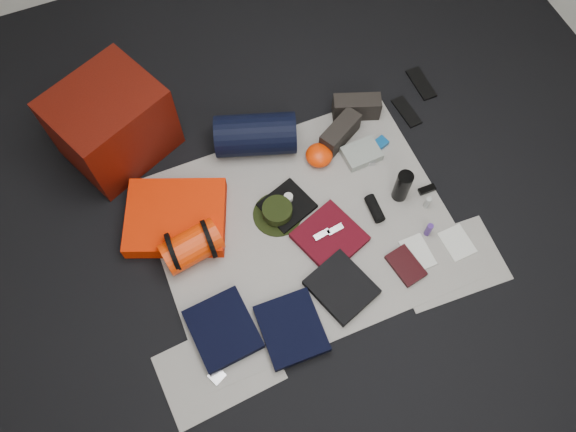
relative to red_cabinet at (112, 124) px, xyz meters
name	(u,v)px	position (x,y,z in m)	size (l,w,h in m)	color
floor	(303,228)	(0.80, -0.91, -0.25)	(4.50, 4.50, 0.02)	black
newspaper_mat	(303,227)	(0.80, -0.91, -0.24)	(1.60, 1.30, 0.01)	#B5B0A7
newspaper_sheet_front_left	(219,368)	(0.10, -1.46, -0.24)	(0.58, 0.40, 0.00)	#B5B0A7
newspaper_sheet_front_right	(449,263)	(1.45, -1.41, -0.24)	(0.58, 0.40, 0.00)	#B5B0A7
red_cabinet	(112,124)	(0.00, 0.00, 0.00)	(0.58, 0.48, 0.48)	#4F0D05
sleeping_pad	(176,217)	(0.15, -0.60, -0.18)	(0.54, 0.45, 0.10)	#F72A02
stuff_sack	(191,247)	(0.18, -0.82, -0.14)	(0.19, 0.19, 0.32)	#F43404
sack_strap_left	(173,252)	(0.08, -0.82, -0.13)	(0.22, 0.22, 0.03)	black
sack_strap_right	(209,239)	(0.28, -0.82, -0.13)	(0.22, 0.22, 0.03)	black
navy_duffel	(256,135)	(0.74, -0.31, -0.11)	(0.25, 0.25, 0.47)	black
boonie_brim	(277,214)	(0.69, -0.78, -0.23)	(0.28, 0.28, 0.01)	black
boonie_crown	(277,211)	(0.69, -0.78, -0.19)	(0.17, 0.17, 0.07)	black
hiking_boot_left	(340,132)	(1.23, -0.45, -0.16)	(0.28, 0.11, 0.14)	black
hiking_boot_right	(356,107)	(1.40, -0.32, -0.16)	(0.29, 0.11, 0.14)	black
flip_flop_left	(406,112)	(1.70, -0.43, -0.23)	(0.09, 0.23, 0.01)	black
flip_flop_right	(421,83)	(1.89, -0.27, -0.23)	(0.09, 0.25, 0.01)	black
trousers_navy_a	(223,329)	(0.18, -1.29, -0.21)	(0.31, 0.35, 0.06)	black
trousers_navy_b	(291,329)	(0.51, -1.42, -0.21)	(0.30, 0.35, 0.05)	black
trousers_charcoal	(341,287)	(0.84, -1.32, -0.21)	(0.28, 0.32, 0.05)	black
black_tshirt	(287,206)	(0.76, -0.76, -0.22)	(0.26, 0.24, 0.03)	black
red_shirt	(330,237)	(0.90, -1.03, -0.21)	(0.32, 0.32, 0.04)	#4E0812
orange_stuff_sack	(319,155)	(1.05, -0.54, -0.18)	(0.16, 0.16, 0.10)	#F43404
first_aid_pouch	(361,154)	(1.30, -0.61, -0.21)	(0.21, 0.16, 0.05)	gray
water_bottle	(402,186)	(1.38, -0.94, -0.12)	(0.09, 0.09, 0.22)	black
speaker	(375,209)	(1.21, -0.97, -0.20)	(0.06, 0.06, 0.16)	black
compact_camera	(367,161)	(1.31, -0.67, -0.22)	(0.09, 0.05, 0.04)	silver
cyan_case	(379,144)	(1.43, -0.59, -0.22)	(0.10, 0.07, 0.03)	#0E4D8B
toiletry_purple	(429,230)	(1.42, -1.21, -0.18)	(0.03, 0.03, 0.10)	#47277E
toiletry_clear	(427,203)	(1.49, -1.06, -0.19)	(0.03, 0.03, 0.09)	#A5AAA5
paperback_book	(406,266)	(1.21, -1.34, -0.22)	(0.14, 0.21, 0.03)	black
map_booklet	(418,253)	(1.31, -1.29, -0.23)	(0.14, 0.20, 0.01)	silver
map_printout	(457,243)	(1.55, -1.32, -0.23)	(0.15, 0.19, 0.01)	silver
sunglasses	(427,189)	(1.55, -0.97, -0.22)	(0.10, 0.04, 0.02)	black
key_cluster	(217,376)	(0.07, -1.49, -0.23)	(0.07, 0.07, 0.01)	silver
tape_roll	(288,198)	(0.78, -0.73, -0.19)	(0.05, 0.05, 0.04)	beige
energy_bar_a	(322,235)	(0.86, -1.01, -0.18)	(0.10, 0.04, 0.01)	silver
energy_bar_b	(335,230)	(0.94, -1.01, -0.18)	(0.10, 0.04, 0.01)	silver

